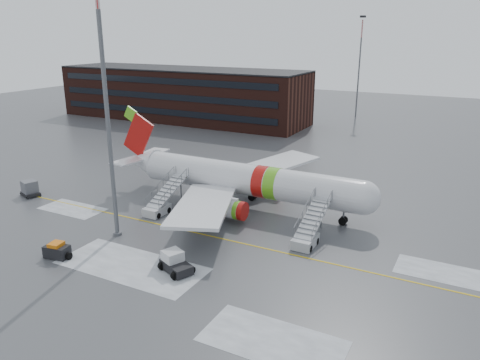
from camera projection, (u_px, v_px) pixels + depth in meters
The scene contains 10 objects.
ground at pixel (240, 238), 48.88m from camera, with size 260.00×260.00×0.00m, color #494C4F.
airliner at pixel (241, 179), 57.09m from camera, with size 35.03×32.97×11.18m.
airstair_fwd at pixel (308, 234), 47.36m from camera, with size 2.05×7.70×3.48m.
airstair_aft at pixel (161, 204), 55.55m from camera, with size 2.05×7.70×3.48m.
pushback_tug at pixel (175, 263), 41.94m from camera, with size 3.63×3.27×1.83m.
uld_container at pixel (30, 189), 61.26m from camera, with size 2.93×2.51×2.03m.
baggage_tractor at pixel (57, 251), 44.52m from camera, with size 3.07×1.72×1.55m.
light_mast_near at pixel (106, 96), 45.28m from camera, with size 1.20×1.20×28.48m.
terminal_building at pixel (181, 94), 113.33m from camera, with size 62.00×16.11×12.30m.
light_mast_far_n at pixel (360, 61), 113.99m from camera, with size 1.20×1.20×24.25m.
Camera 1 is at (20.88, -39.56, 20.63)m, focal length 35.00 mm.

